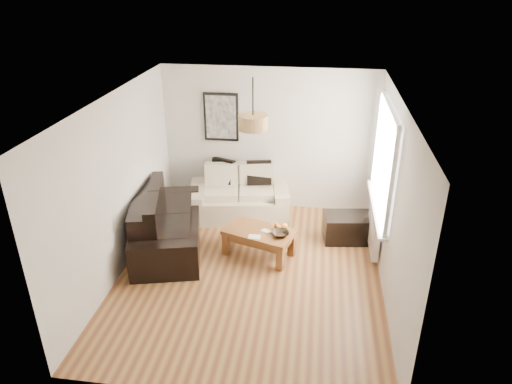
# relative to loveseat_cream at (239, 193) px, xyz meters

# --- Properties ---
(floor) EXTENTS (4.50, 4.50, 0.00)m
(floor) POSITION_rel_loveseat_cream_xyz_m (0.47, -1.78, -0.44)
(floor) COLOR brown
(floor) RESTS_ON ground
(ceiling) EXTENTS (3.80, 4.50, 0.00)m
(ceiling) POSITION_rel_loveseat_cream_xyz_m (0.47, -1.78, 2.16)
(ceiling) COLOR white
(ceiling) RESTS_ON floor
(wall_back) EXTENTS (3.80, 0.04, 2.60)m
(wall_back) POSITION_rel_loveseat_cream_xyz_m (0.47, 0.47, 0.86)
(wall_back) COLOR silver
(wall_back) RESTS_ON floor
(wall_front) EXTENTS (3.80, 0.04, 2.60)m
(wall_front) POSITION_rel_loveseat_cream_xyz_m (0.47, -4.03, 0.86)
(wall_front) COLOR silver
(wall_front) RESTS_ON floor
(wall_left) EXTENTS (0.04, 4.50, 2.60)m
(wall_left) POSITION_rel_loveseat_cream_xyz_m (-1.43, -1.78, 0.86)
(wall_left) COLOR silver
(wall_left) RESTS_ON floor
(wall_right) EXTENTS (0.04, 4.50, 2.60)m
(wall_right) POSITION_rel_loveseat_cream_xyz_m (2.37, -1.78, 0.86)
(wall_right) COLOR silver
(wall_right) RESTS_ON floor
(window_bay) EXTENTS (0.14, 1.90, 1.60)m
(window_bay) POSITION_rel_loveseat_cream_xyz_m (2.33, -0.98, 1.16)
(window_bay) COLOR white
(window_bay) RESTS_ON wall_right
(radiator) EXTENTS (0.10, 0.90, 0.52)m
(radiator) POSITION_rel_loveseat_cream_xyz_m (2.29, -0.98, -0.06)
(radiator) COLOR white
(radiator) RESTS_ON wall_right
(poster) EXTENTS (0.62, 0.04, 0.87)m
(poster) POSITION_rel_loveseat_cream_xyz_m (-0.38, 0.44, 1.26)
(poster) COLOR black
(poster) RESTS_ON wall_back
(pendant_shade) EXTENTS (0.40, 0.40, 0.20)m
(pendant_shade) POSITION_rel_loveseat_cream_xyz_m (0.47, -1.48, 1.79)
(pendant_shade) COLOR tan
(pendant_shade) RESTS_ON ceiling
(loveseat_cream) EXTENTS (1.89, 1.23, 0.87)m
(loveseat_cream) POSITION_rel_loveseat_cream_xyz_m (0.00, 0.00, 0.00)
(loveseat_cream) COLOR #B9AC95
(loveseat_cream) RESTS_ON floor
(sofa_leather) EXTENTS (1.46, 2.23, 0.89)m
(sofa_leather) POSITION_rel_loveseat_cream_xyz_m (-0.96, -1.19, 0.01)
(sofa_leather) COLOR black
(sofa_leather) RESTS_ON floor
(coffee_table) EXTENTS (1.19, 0.89, 0.43)m
(coffee_table) POSITION_rel_loveseat_cream_xyz_m (0.53, -1.26, -0.22)
(coffee_table) COLOR brown
(coffee_table) RESTS_ON floor
(ottoman) EXTENTS (0.84, 0.60, 0.45)m
(ottoman) POSITION_rel_loveseat_cream_xyz_m (1.92, -0.61, -0.21)
(ottoman) COLOR black
(ottoman) RESTS_ON floor
(cushion_left) EXTENTS (0.45, 0.28, 0.44)m
(cushion_left) POSITION_rel_loveseat_cream_xyz_m (-0.33, 0.21, 0.33)
(cushion_left) COLOR black
(cushion_left) RESTS_ON loveseat_cream
(cushion_right) EXTENTS (0.46, 0.22, 0.44)m
(cushion_right) POSITION_rel_loveseat_cream_xyz_m (0.33, 0.21, 0.33)
(cushion_right) COLOR black
(cushion_right) RESTS_ON loveseat_cream
(fruit_bowl) EXTENTS (0.32, 0.32, 0.06)m
(fruit_bowl) POSITION_rel_loveseat_cream_xyz_m (0.87, -1.37, 0.03)
(fruit_bowl) COLOR black
(fruit_bowl) RESTS_ON coffee_table
(orange_a) EXTENTS (0.08, 0.08, 0.06)m
(orange_a) POSITION_rel_loveseat_cream_xyz_m (0.83, -1.18, 0.04)
(orange_a) COLOR orange
(orange_a) RESTS_ON fruit_bowl
(orange_b) EXTENTS (0.10, 0.10, 0.09)m
(orange_b) POSITION_rel_loveseat_cream_xyz_m (0.92, -1.14, 0.04)
(orange_b) COLOR orange
(orange_b) RESTS_ON fruit_bowl
(orange_c) EXTENTS (0.08, 0.08, 0.07)m
(orange_c) POSITION_rel_loveseat_cream_xyz_m (0.79, -1.14, 0.04)
(orange_c) COLOR orange
(orange_c) RESTS_ON fruit_bowl
(papers) EXTENTS (0.19, 0.13, 0.01)m
(papers) POSITION_rel_loveseat_cream_xyz_m (0.49, -1.46, 0.00)
(papers) COLOR beige
(papers) RESTS_ON coffee_table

